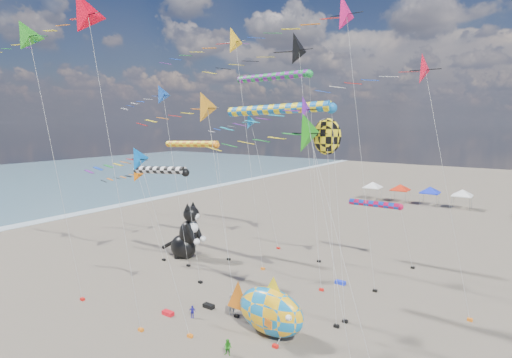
{
  "coord_description": "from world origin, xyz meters",
  "views": [
    {
      "loc": [
        17.79,
        -12.69,
        14.21
      ],
      "look_at": [
        0.73,
        12.0,
        9.96
      ],
      "focal_mm": 28.0,
      "sensor_mm": 36.0,
      "label": 1
    }
  ],
  "objects_px": {
    "cat_inflatable": "(185,230)",
    "child_green": "(228,347)",
    "person_adult": "(232,304)",
    "child_blue": "(192,312)",
    "fish_inflatable": "(270,311)"
  },
  "relations": [
    {
      "from": "cat_inflatable",
      "to": "person_adult",
      "type": "xyz_separation_m",
      "value": [
        11.84,
        -7.19,
        -2.21
      ]
    },
    {
      "from": "person_adult",
      "to": "child_green",
      "type": "bearing_deg",
      "value": -99.5
    },
    {
      "from": "fish_inflatable",
      "to": "child_green",
      "type": "relative_size",
      "value": 6.15
    },
    {
      "from": "cat_inflatable",
      "to": "child_blue",
      "type": "xyz_separation_m",
      "value": [
        9.79,
        -9.29,
        -2.53
      ]
    },
    {
      "from": "cat_inflatable",
      "to": "child_blue",
      "type": "height_order",
      "value": "cat_inflatable"
    },
    {
      "from": "child_green",
      "to": "child_blue",
      "type": "distance_m",
      "value": 5.63
    },
    {
      "from": "child_green",
      "to": "child_blue",
      "type": "relative_size",
      "value": 1.1
    },
    {
      "from": "person_adult",
      "to": "cat_inflatable",
      "type": "bearing_deg",
      "value": 103.83
    },
    {
      "from": "cat_inflatable",
      "to": "child_green",
      "type": "xyz_separation_m",
      "value": [
        14.94,
        -11.55,
        -2.48
      ]
    },
    {
      "from": "cat_inflatable",
      "to": "person_adult",
      "type": "distance_m",
      "value": 14.03
    },
    {
      "from": "fish_inflatable",
      "to": "cat_inflatable",
      "type": "bearing_deg",
      "value": 152.7
    },
    {
      "from": "cat_inflatable",
      "to": "child_blue",
      "type": "relative_size",
      "value": 6.28
    },
    {
      "from": "fish_inflatable",
      "to": "person_adult",
      "type": "distance_m",
      "value": 4.2
    },
    {
      "from": "cat_inflatable",
      "to": "fish_inflatable",
      "type": "bearing_deg",
      "value": -35.72
    },
    {
      "from": "child_green",
      "to": "child_blue",
      "type": "xyz_separation_m",
      "value": [
        -5.15,
        2.26,
        -0.05
      ]
    }
  ]
}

